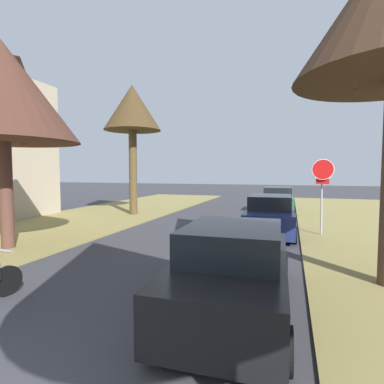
{
  "coord_description": "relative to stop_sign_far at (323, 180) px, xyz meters",
  "views": [
    {
      "loc": [
        3.23,
        -0.44,
        2.51
      ],
      "look_at": [
        -0.33,
        10.44,
        1.75
      ],
      "focal_mm": 28.29,
      "sensor_mm": 36.0,
      "label": 1
    }
  ],
  "objects": [
    {
      "name": "parked_sedan_green",
      "position": [
        -1.93,
        6.71,
        -1.46
      ],
      "size": [
        2.06,
        4.45,
        1.57
      ],
      "color": "#28663D",
      "rests_on": "ground"
    },
    {
      "name": "street_tree_left_mid_a",
      "position": [
        -9.87,
        -5.38,
        2.85
      ],
      "size": [
        4.61,
        4.61,
        6.62
      ],
      "color": "brown",
      "rests_on": "grass_verge_left"
    },
    {
      "name": "street_tree_left_mid_b",
      "position": [
        -9.86,
        2.85,
        3.85
      ],
      "size": [
        3.25,
        3.25,
        7.4
      ],
      "color": "brown",
      "rests_on": "grass_verge_left"
    },
    {
      "name": "parked_sedan_black",
      "position": [
        -2.13,
        -7.37,
        -1.46
      ],
      "size": [
        2.06,
        4.45,
        1.57
      ],
      "color": "black",
      "rests_on": "ground"
    },
    {
      "name": "stop_sign_far",
      "position": [
        0.0,
        0.0,
        0.0
      ],
      "size": [
        0.81,
        0.44,
        2.96
      ],
      "color": "#9EA0A5",
      "rests_on": "grass_verge_right"
    },
    {
      "name": "parked_sedan_navy",
      "position": [
        -1.95,
        -0.18,
        -1.46
      ],
      "size": [
        2.06,
        4.45,
        1.57
      ],
      "color": "navy",
      "rests_on": "ground"
    }
  ]
}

